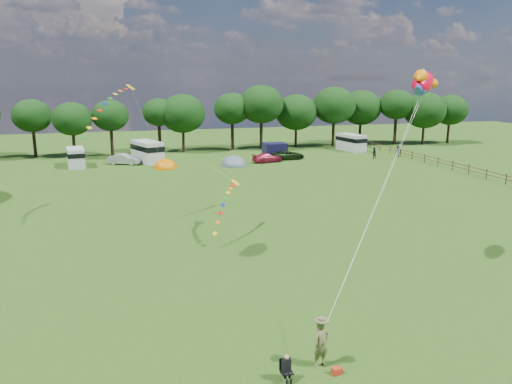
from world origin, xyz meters
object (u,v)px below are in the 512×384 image
object	(u,v)px
tent_orange	(166,168)
fish_kite	(422,83)
car_b	(124,159)
walker_a	(374,153)
kite_flyer	(321,344)
campervan_b	(76,157)
tent_greyblue	(234,165)
campervan_d	(351,142)
walker_b	(398,151)
car_c	(267,158)
car_d	(288,155)
camp_chair	(286,365)
campervan_c	(147,151)

from	to	relation	value
tent_orange	fish_kite	size ratio (longest dim) A/B	1.12
car_b	walker_a	xyz separation A→B (m)	(34.51, -4.84, 0.12)
kite_flyer	campervan_b	bearing A→B (deg)	87.26
walker_a	kite_flyer	bearing A→B (deg)	63.55
kite_flyer	tent_greyblue	bearing A→B (deg)	64.62
campervan_d	tent_orange	bearing A→B (deg)	95.27
tent_orange	walker_b	world-z (taller)	walker_b
campervan_b	walker_a	bearing A→B (deg)	-103.28
car_c	car_d	distance (m)	3.89
tent_orange	kite_flyer	size ratio (longest dim) A/B	1.70
car_c	fish_kite	bearing A→B (deg)	163.07
car_b	kite_flyer	bearing A→B (deg)	-149.40
camp_chair	fish_kite	bearing A→B (deg)	39.11
campervan_b	camp_chair	world-z (taller)	campervan_b
campervan_c	kite_flyer	size ratio (longest dim) A/B	3.26
campervan_c	walker_b	distance (m)	36.11
car_b	fish_kite	bearing A→B (deg)	-136.44
camp_chair	walker_a	distance (m)	56.09
campervan_b	campervan_c	size ratio (longest dim) A/B	0.79
car_c	tent_greyblue	distance (m)	5.25
kite_flyer	camp_chair	distance (m)	1.78
car_c	tent_orange	xyz separation A→B (m)	(-13.94, -0.86, -0.60)
car_c	campervan_b	size ratio (longest dim) A/B	0.81
car_b	camp_chair	distance (m)	52.51
kite_flyer	fish_kite	bearing A→B (deg)	25.61
car_b	tent_greyblue	size ratio (longest dim) A/B	1.05
campervan_c	car_c	bearing A→B (deg)	-125.57
car_d	tent_greyblue	distance (m)	9.10
campervan_c	campervan_d	world-z (taller)	campervan_c
car_d	walker_b	world-z (taller)	walker_b
kite_flyer	walker_b	bearing A→B (deg)	39.42
campervan_b	kite_flyer	bearing A→B (deg)	-172.80
car_c	car_d	size ratio (longest dim) A/B	0.86
car_b	walker_a	size ratio (longest dim) A/B	2.43
car_b	tent_greyblue	distance (m)	14.72
car_d	fish_kite	xyz separation A→B (m)	(-6.84, -41.36, 10.39)
tent_greyblue	camp_chair	bearing A→B (deg)	-101.05
campervan_b	fish_kite	bearing A→B (deg)	-159.64
campervan_d	kite_flyer	world-z (taller)	campervan_d
tent_greyblue	camp_chair	distance (m)	48.38
walker_a	walker_b	distance (m)	4.38
campervan_b	tent_orange	xyz separation A→B (m)	(11.12, -4.56, -1.27)
car_b	fish_kite	distance (m)	47.24
campervan_d	tent_greyblue	bearing A→B (deg)	102.10
car_c	walker_a	world-z (taller)	walker_a
campervan_b	campervan_d	bearing A→B (deg)	-91.49
campervan_c	fish_kite	size ratio (longest dim) A/B	2.15
car_c	campervan_d	size ratio (longest dim) A/B	0.73
campervan_c	tent_greyblue	distance (m)	12.37
tent_greyblue	walker_a	distance (m)	20.63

